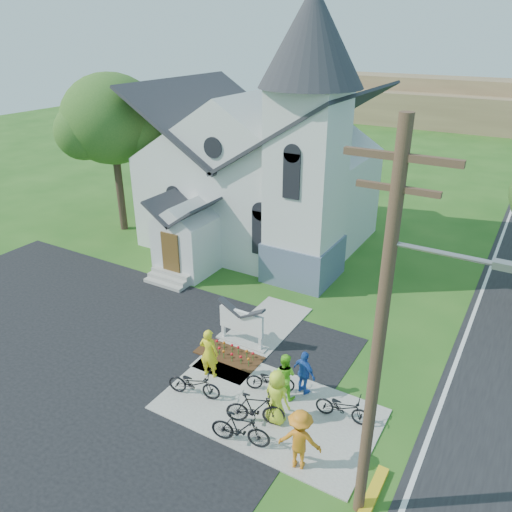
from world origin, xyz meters
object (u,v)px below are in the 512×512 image
Objects in this scene: bike_2 at (270,380)px; cyclist_4 at (277,397)px; utility_pole at (383,333)px; cyclist_1 at (284,376)px; cyclist_3 at (300,440)px; bike_0 at (194,383)px; bike_1 at (255,409)px; bike_4 at (343,407)px; cyclist_0 at (209,353)px; cyclist_2 at (304,373)px; bike_3 at (240,429)px; church_sign at (241,322)px.

cyclist_4 is (0.85, -1.16, 0.49)m from bike_2.
utility_pole reaches higher than bike_2.
cyclist_3 is (1.71, -2.37, 0.11)m from cyclist_1.
bike_1 is (2.41, -0.07, 0.07)m from bike_0.
bike_2 is 0.95× the size of bike_4.
cyclist_0 is at bearing -38.92° from cyclist_3.
cyclist_0 reaches higher than cyclist_2.
bike_3 is (-0.63, -3.02, -0.26)m from cyclist_2.
cyclist_4 is at bearing -165.62° from bike_2.
bike_3 is at bearing -10.31° from cyclist_3.
utility_pole reaches higher than church_sign.
church_sign is 3.42m from bike_0.
bike_4 is at bearing -85.53° from bike_0.
church_sign is 1.25× the size of bike_4.
cyclist_1 is 1.60m from bike_1.
cyclist_4 is (-0.17, -1.63, 0.12)m from cyclist_2.
cyclist_0 is 1.02× the size of bike_1.
utility_pole is at bearing -107.55° from bike_3.
church_sign is 4.38m from bike_1.
cyclist_0 is 4.93m from cyclist_3.
cyclist_0 is 3.39m from cyclist_2.
church_sign is 5.32m from bike_4.
utility_pole is at bearing 139.88° from cyclist_1.
bike_0 is 0.98× the size of cyclist_3.
bike_0 is at bearing 168.19° from utility_pole.
utility_pole is 5.83m from cyclist_4.
bike_0 is 2.57m from bike_2.
cyclist_1 is (2.78, 0.35, -0.11)m from cyclist_0.
cyclist_0 is 1.02× the size of cyclist_4.
cyclist_4 reaches higher than bike_0.
cyclist_4 is (0.51, 0.43, 0.37)m from bike_1.
cyclist_4 is (0.45, 1.38, 0.37)m from bike_3.
cyclist_4 is at bearing 116.13° from bike_4.
cyclist_1 is at bearing -115.09° from bike_2.
bike_1 is at bearing -104.61° from bike_0.
cyclist_1 is at bearing -16.25° from bike_3.
bike_2 is (-4.25, 2.84, -4.92)m from utility_pole.
bike_2 is 0.88× the size of cyclist_3.
bike_2 is 2.58m from bike_3.
cyclist_0 is at bearing 37.69° from bike_3.
bike_4 is at bearing 120.20° from utility_pole.
utility_pole reaches higher than cyclist_4.
church_sign is at bearing 14.39° from bike_1.
cyclist_2 reaches higher than bike_1.
bike_2 is at bearing -4.19° from bike_3.
cyclist_0 is 2.89m from bike_1.
bike_2 is at bearing -41.78° from cyclist_4.
cyclist_2 is at bearing -81.73° from cyclist_3.
cyclist_3 reaches higher than cyclist_1.
utility_pole is 5.40× the size of cyclist_4.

